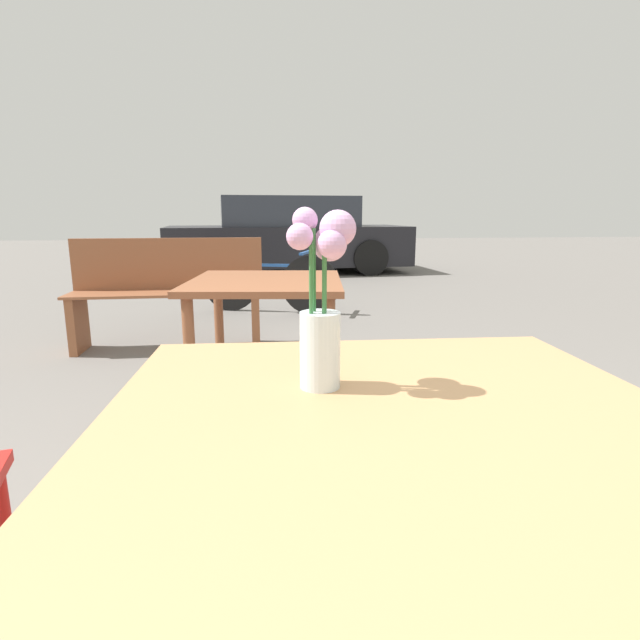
{
  "coord_description": "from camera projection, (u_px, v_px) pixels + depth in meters",
  "views": [
    {
      "loc": [
        -0.21,
        -0.75,
        1.04
      ],
      "look_at": [
        -0.11,
        0.13,
        0.85
      ],
      "focal_mm": 28.0,
      "sensor_mm": 36.0,
      "label": 1
    }
  ],
  "objects": [
    {
      "name": "table_front",
      "position": [
        393.0,
        461.0,
        0.84
      ],
      "size": [
        0.99,
        0.96,
        0.72
      ],
      "color": "tan",
      "rests_on": "ground_plane"
    },
    {
      "name": "flower_vase",
      "position": [
        322.0,
        305.0,
        0.9
      ],
      "size": [
        0.12,
        0.12,
        0.33
      ],
      "color": "silver",
      "rests_on": "table_front"
    },
    {
      "name": "bench_near",
      "position": [
        168.0,
        290.0,
        3.89
      ],
      "size": [
        1.46,
        0.37,
        0.85
      ],
      "color": "brown",
      "rests_on": "ground_plane"
    },
    {
      "name": "table_back",
      "position": [
        266.0,
        305.0,
        2.42
      ],
      "size": [
        0.8,
        0.85,
        0.73
      ],
      "color": "brown",
      "rests_on": "ground_plane"
    },
    {
      "name": "bicycle",
      "position": [
        270.0,
        282.0,
        5.28
      ],
      "size": [
        1.43,
        0.6,
        0.71
      ],
      "color": "black",
      "rests_on": "ground_plane"
    },
    {
      "name": "parked_car",
      "position": [
        288.0,
        237.0,
        8.86
      ],
      "size": [
        4.3,
        1.96,
        1.32
      ],
      "color": "black",
      "rests_on": "ground_plane"
    }
  ]
}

